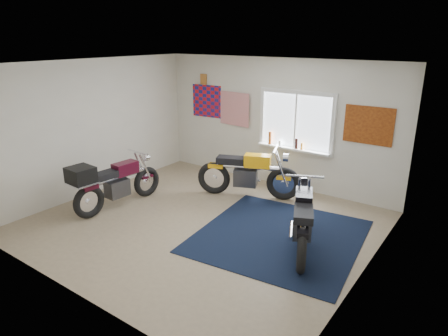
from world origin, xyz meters
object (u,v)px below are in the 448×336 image
Objects in this scene: yellow_triumph at (248,175)px; maroon_tourer at (112,183)px; navy_rug at (279,236)px; black_chrome_bike at (302,221)px.

yellow_triumph is 2.64m from maroon_tourer.
yellow_triumph reaches higher than maroon_tourer.
navy_rug is at bearing -62.67° from yellow_triumph.
yellow_triumph is 1.02× the size of maroon_tourer.
yellow_triumph reaches higher than navy_rug.
navy_rug is 1.41× the size of black_chrome_bike.
yellow_triumph reaches higher than black_chrome_bike.
yellow_triumph is at bearing 139.66° from navy_rug.
navy_rug is 0.63m from black_chrome_bike.
yellow_triumph is 2.18m from black_chrome_bike.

